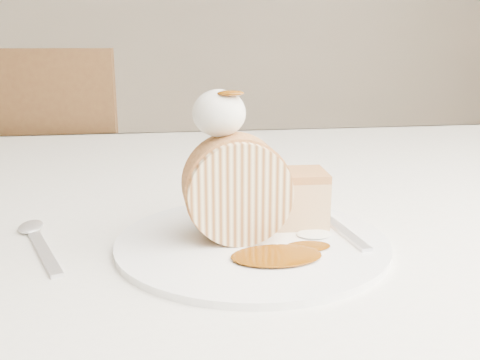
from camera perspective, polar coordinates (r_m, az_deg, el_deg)
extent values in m
cube|color=silver|center=(0.72, -0.42, -2.11)|extent=(1.40, 0.90, 0.04)
cube|color=silver|center=(1.18, -3.49, -1.50)|extent=(1.40, 0.01, 0.28)
cylinder|color=brown|center=(1.40, 23.64, -11.20)|extent=(0.06, 0.06, 0.71)
cube|color=brown|center=(1.50, -19.70, -5.39)|extent=(0.46, 0.46, 0.04)
cube|color=brown|center=(1.25, -22.78, 2.28)|extent=(0.44, 0.06, 0.46)
cylinder|color=brown|center=(1.73, -11.42, -10.52)|extent=(0.04, 0.04, 0.43)
cylinder|color=brown|center=(1.80, -23.49, -10.35)|extent=(0.04, 0.04, 0.43)
cylinder|color=brown|center=(1.40, -12.94, -17.02)|extent=(0.04, 0.04, 0.43)
cylinder|color=white|center=(0.51, 1.28, -6.62)|extent=(0.27, 0.27, 0.01)
cylinder|color=#FAE5AD|center=(0.50, -0.31, -0.99)|extent=(0.10, 0.05, 0.10)
cube|color=tan|center=(0.55, 6.07, -2.25)|extent=(0.06, 0.06, 0.05)
ellipsoid|color=white|center=(0.50, -2.25, 7.14)|extent=(0.05, 0.05, 0.04)
ellipsoid|color=#653104|center=(0.48, -1.00, 9.89)|extent=(0.02, 0.02, 0.01)
cube|color=silver|center=(0.54, 10.78, -5.23)|extent=(0.04, 0.15, 0.00)
cube|color=silver|center=(0.52, -20.13, -7.29)|extent=(0.07, 0.14, 0.00)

